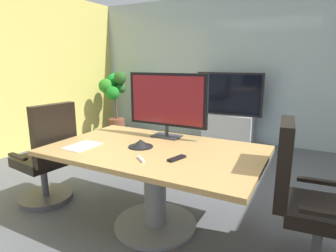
{
  "coord_description": "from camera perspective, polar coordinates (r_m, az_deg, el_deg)",
  "views": [
    {
      "loc": [
        1.28,
        -2.07,
        1.49
      ],
      "look_at": [
        0.09,
        0.2,
        0.9
      ],
      "focal_mm": 29.87,
      "sensor_mm": 36.0,
      "label": 1
    }
  ],
  "objects": [
    {
      "name": "office_chair_left",
      "position": [
        3.22,
        -23.35,
        -6.86
      ],
      "size": [
        0.62,
        0.6,
        1.09
      ],
      "rotation": [
        0.0,
        0.0,
        -1.7
      ],
      "color": "#4C4C51",
      "rests_on": "ground"
    },
    {
      "name": "office_chair_right",
      "position": [
        2.31,
        26.28,
        -15.0
      ],
      "size": [
        0.61,
        0.59,
        1.09
      ],
      "rotation": [
        0.0,
        0.0,
        1.66
      ],
      "color": "#4C4C51",
      "rests_on": "ground"
    },
    {
      "name": "wall_display_unit",
      "position": [
        5.24,
        12.12,
        1.13
      ],
      "size": [
        1.2,
        0.36,
        1.31
      ],
      "color": "#B7BABC",
      "rests_on": "ground"
    },
    {
      "name": "wall_back_glass_partition",
      "position": [
        5.46,
        14.51,
        11.06
      ],
      "size": [
        6.1,
        0.1,
        2.7
      ],
      "primitive_type": "cube",
      "color": "#9EB2B7",
      "rests_on": "ground"
    },
    {
      "name": "whiteboard_marker",
      "position": [
        2.16,
        -5.54,
        -6.77
      ],
      "size": [
        0.11,
        0.1,
        0.02
      ],
      "primitive_type": "cube",
      "rotation": [
        0.0,
        0.0,
        -0.67
      ],
      "color": "silver",
      "rests_on": "conference_table"
    },
    {
      "name": "remote_control",
      "position": [
        2.18,
        1.8,
        -6.61
      ],
      "size": [
        0.1,
        0.18,
        0.02
      ],
      "primitive_type": "cube",
      "rotation": [
        0.0,
        0.0,
        -0.29
      ],
      "color": "black",
      "rests_on": "conference_table"
    },
    {
      "name": "ground_plane",
      "position": [
        2.85,
        -3.56,
        -18.55
      ],
      "size": [
        7.48,
        7.48,
        0.0
      ],
      "primitive_type": "plane",
      "color": "#515459"
    },
    {
      "name": "tv_monitor",
      "position": [
        2.76,
        -0.26,
        5.03
      ],
      "size": [
        0.84,
        0.18,
        0.64
      ],
      "color": "#333338",
      "rests_on": "conference_table"
    },
    {
      "name": "conference_table",
      "position": [
        2.52,
        -2.68,
        -8.87
      ],
      "size": [
        1.84,
        1.13,
        0.75
      ],
      "color": "#B2894C",
      "rests_on": "ground"
    },
    {
      "name": "potted_plant",
      "position": [
        6.03,
        -10.96,
        6.32
      ],
      "size": [
        0.54,
        0.65,
        1.31
      ],
      "color": "brown",
      "rests_on": "ground"
    },
    {
      "name": "paper_notepad",
      "position": [
        2.62,
        -17.08,
        -3.93
      ],
      "size": [
        0.22,
        0.3,
        0.01
      ],
      "primitive_type": "cube",
      "rotation": [
        0.0,
        0.0,
        -0.02
      ],
      "color": "white",
      "rests_on": "conference_table"
    },
    {
      "name": "conference_phone",
      "position": [
        2.49,
        -5.6,
        -3.61
      ],
      "size": [
        0.22,
        0.22,
        0.07
      ],
      "color": "black",
      "rests_on": "conference_table"
    }
  ]
}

